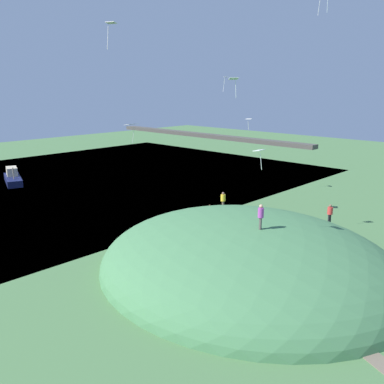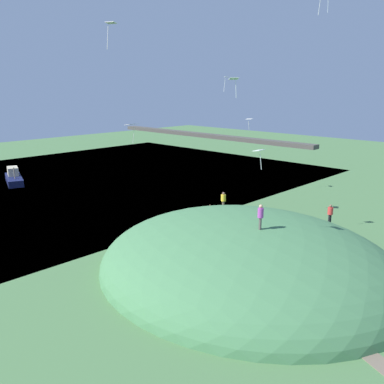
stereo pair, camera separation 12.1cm
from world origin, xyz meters
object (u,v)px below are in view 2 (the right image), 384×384
Objects in this scene: person_with_child at (223,199)px; kite_0 at (249,119)px; kite_7 at (259,151)px; kite_1 at (132,125)px; kite_5 at (110,25)px; kite_2 at (234,80)px; person_walking_path at (330,212)px; mooring_post at (210,211)px; person_watching_kites at (261,214)px; boat_on_lake at (14,178)px; kite_4 at (226,78)px.

kite_0 is at bearing -10.42° from person_with_child.
kite_7 is (8.86, -7.26, 6.20)m from person_with_child.
kite_1 is (-8.76, -3.70, 6.57)m from person_with_child.
kite_7 reaches higher than person_with_child.
kite_0 is 0.67× the size of kite_5.
kite_0 is at bearing 42.95° from kite_1.
person_walking_path is at bearing 34.13° from kite_2.
kite_1 reaches higher than mooring_post.
kite_5 is 12.26m from kite_7.
kite_2 is at bearing -140.37° from person_watching_kites.
kite_5 is (34.87, -7.51, 16.14)m from boat_on_lake.
kite_1 is at bearing 97.67° from person_with_child.
person_with_child is 11.30m from kite_2.
person_watching_kites is 1.02× the size of kite_4.
kite_5 reaches higher than person_watching_kites.
person_watching_kites is 15.37m from kite_5.
kite_0 reaches higher than kite_1.
kite_2 is 1.31× the size of mooring_post.
boat_on_lake is at bearing -164.03° from kite_0.
boat_on_lake is 4.35× the size of kite_5.
kite_5 is at bearing -13.25° from person_walking_path.
mooring_post is at bearing -143.24° from kite_0.
kite_0 is at bearing -152.67° from person_watching_kites.
kite_0 is (33.29, 9.53, 9.31)m from boat_on_lake.
boat_on_lake is at bearing 167.84° from kite_5.
kite_2 is 14.94m from mooring_post.
person_watching_kites is 18.81m from kite_1.
person_watching_kites is 1.39× the size of mooring_post.
person_with_child is at bearing 22.89° from kite_1.
kite_4 is at bearing 119.76° from mooring_post.
kite_2 reaches higher than kite_7.
boat_on_lake is 6.52× the size of kite_0.
kite_5 reaches higher than mooring_post.
person_with_child is 0.97× the size of kite_4.
kite_4 reaches higher than mooring_post.
person_watching_kites is 11.91m from kite_2.
kite_0 reaches higher than person_watching_kites.
kite_5 is at bearing -42.67° from kite_1.
person_walking_path is 1.47× the size of kite_0.
kite_1 is 17.97m from kite_7.
kite_2 is 9.16m from kite_7.
kite_5 is at bearing 170.23° from person_with_child.
person_watching_kites reaches higher than boat_on_lake.
person_with_child is 19.05m from kite_5.
kite_4 is at bearing 84.54° from kite_1.
person_walking_path is 20.28m from kite_1.
kite_0 is 0.55× the size of kite_1.
kite_2 is (-6.46, 5.00, 8.67)m from person_watching_kites.
kite_2 is (2.71, -2.23, 10.74)m from person_with_child.
mooring_post is at bearing -60.24° from kite_4.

